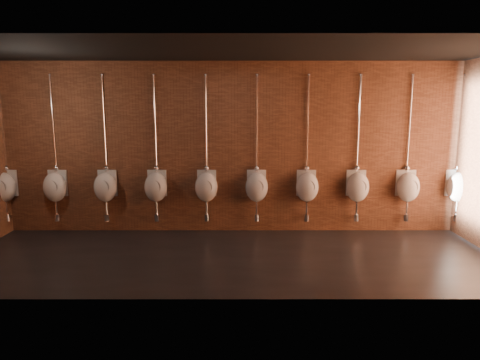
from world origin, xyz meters
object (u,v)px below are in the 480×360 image
object	(u,v)px
urinal_4	(206,186)
urinal_7	(357,186)
urinal_2	(105,186)
urinal_9	(458,186)
urinal_0	(5,186)
urinal_5	(257,186)
urinal_8	(408,186)
urinal_3	(156,186)
urinal_1	(55,186)
urinal_6	(307,186)

from	to	relation	value
urinal_4	urinal_7	bearing A→B (deg)	0.00
urinal_2	urinal_9	world-z (taller)	same
urinal_0	urinal_5	distance (m)	4.73
urinal_2	urinal_5	distance (m)	2.84
urinal_5	urinal_8	xyz separation A→B (m)	(2.84, 0.00, 0.00)
urinal_0	urinal_2	world-z (taller)	same
urinal_3	urinal_5	bearing A→B (deg)	0.00
urinal_1	urinal_6	xyz separation A→B (m)	(4.73, 0.00, 0.00)
urinal_7	urinal_4	bearing A→B (deg)	180.00
urinal_6	urinal_9	xyz separation A→B (m)	(2.84, 0.00, 0.00)
urinal_1	urinal_4	size ratio (longest dim) A/B	1.00
urinal_2	urinal_1	bearing A→B (deg)	180.00
urinal_1	urinal_9	distance (m)	7.57
urinal_0	urinal_6	size ratio (longest dim) A/B	1.00
urinal_6	urinal_3	bearing A→B (deg)	180.00
urinal_0	urinal_9	distance (m)	8.52
urinal_0	urinal_2	distance (m)	1.89
urinal_2	urinal_7	world-z (taller)	same
urinal_2	urinal_9	size ratio (longest dim) A/B	1.00
urinal_3	urinal_5	size ratio (longest dim) A/B	1.00
urinal_8	urinal_4	bearing A→B (deg)	180.00
urinal_1	urinal_4	bearing A→B (deg)	0.00
urinal_6	urinal_7	xyz separation A→B (m)	(0.95, 0.00, 0.00)
urinal_0	urinal_9	xyz separation A→B (m)	(8.52, 0.00, 0.00)
urinal_1	urinal_6	size ratio (longest dim) A/B	1.00
urinal_5	urinal_9	xyz separation A→B (m)	(3.78, 0.00, 0.00)
urinal_0	urinal_5	xyz separation A→B (m)	(4.73, 0.00, 0.00)
urinal_2	urinal_6	size ratio (longest dim) A/B	1.00
urinal_1	urinal_7	xyz separation A→B (m)	(5.68, 0.00, 0.00)
urinal_2	urinal_4	distance (m)	1.89
urinal_0	urinal_1	world-z (taller)	same
urinal_2	urinal_4	bearing A→B (deg)	0.00
urinal_7	urinal_8	xyz separation A→B (m)	(0.95, 0.00, 0.00)
urinal_1	urinal_5	distance (m)	3.78
urinal_7	urinal_8	size ratio (longest dim) A/B	1.00
urinal_0	urinal_9	world-z (taller)	same
urinal_0	urinal_8	world-z (taller)	same
urinal_0	urinal_7	size ratio (longest dim) A/B	1.00
urinal_1	urinal_3	xyz separation A→B (m)	(1.89, 0.00, 0.00)
urinal_5	urinal_6	distance (m)	0.95
urinal_1	urinal_8	bearing A→B (deg)	0.00
urinal_0	urinal_5	world-z (taller)	same
urinal_4	urinal_0	bearing A→B (deg)	180.00
urinal_0	urinal_6	bearing A→B (deg)	0.00
urinal_4	urinal_8	bearing A→B (deg)	0.00
urinal_8	urinal_9	distance (m)	0.95
urinal_1	urinal_2	bearing A→B (deg)	0.00
urinal_3	urinal_5	distance (m)	1.89
urinal_3	urinal_6	size ratio (longest dim) A/B	1.00
urinal_2	urinal_5	world-z (taller)	same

